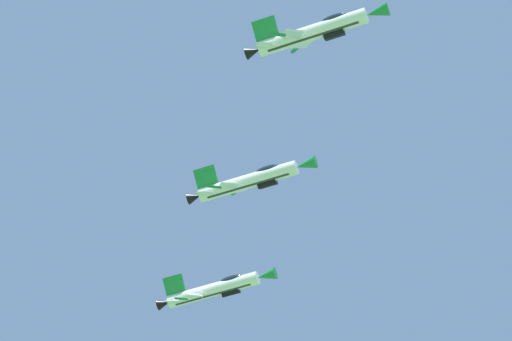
% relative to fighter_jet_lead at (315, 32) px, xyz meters
% --- Properties ---
extents(fighter_jet_lead, '(12.27, 12.47, 7.46)m').
position_rel_fighter_jet_lead_xyz_m(fighter_jet_lead, '(0.00, 0.00, 0.00)').
color(fighter_jet_lead, silver).
extents(fighter_jet_left_wing, '(12.24, 12.47, 7.32)m').
position_rel_fighter_jet_lead_xyz_m(fighter_jet_left_wing, '(2.30, 21.02, -0.43)').
color(fighter_jet_left_wing, silver).
extents(fighter_jet_right_wing, '(12.27, 12.47, 7.43)m').
position_rel_fighter_jet_lead_xyz_m(fighter_jet_right_wing, '(5.72, 38.66, -0.63)').
color(fighter_jet_right_wing, silver).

